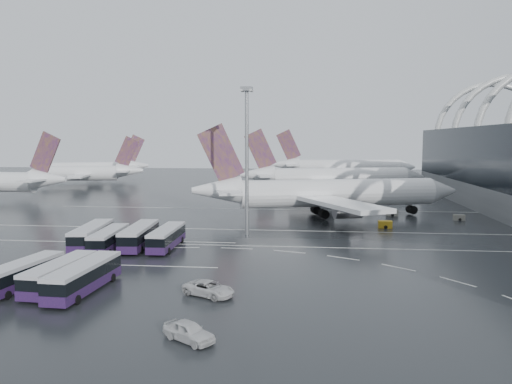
# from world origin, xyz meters

# --- Properties ---
(ground) EXTENTS (420.00, 420.00, 0.00)m
(ground) POSITION_xyz_m (0.00, 0.00, 0.00)
(ground) COLOR black
(ground) RESTS_ON ground
(lane_marking_near) EXTENTS (120.00, 0.25, 0.01)m
(lane_marking_near) POSITION_xyz_m (0.00, -2.00, 0.01)
(lane_marking_near) COLOR silver
(lane_marking_near) RESTS_ON ground
(lane_marking_mid) EXTENTS (120.00, 0.25, 0.01)m
(lane_marking_mid) POSITION_xyz_m (0.00, 12.00, 0.01)
(lane_marking_mid) COLOR silver
(lane_marking_mid) RESTS_ON ground
(lane_marking_far) EXTENTS (120.00, 0.25, 0.01)m
(lane_marking_far) POSITION_xyz_m (0.00, 40.00, 0.01)
(lane_marking_far) COLOR silver
(lane_marking_far) RESTS_ON ground
(bus_bay_line_south) EXTENTS (28.00, 0.25, 0.01)m
(bus_bay_line_south) POSITION_xyz_m (-24.00, -16.00, 0.01)
(bus_bay_line_south) COLOR silver
(bus_bay_line_south) RESTS_ON ground
(bus_bay_line_north) EXTENTS (28.00, 0.25, 0.01)m
(bus_bay_line_north) POSITION_xyz_m (-24.00, 0.00, 0.01)
(bus_bay_line_north) COLOR silver
(bus_bay_line_north) RESTS_ON ground
(airliner_main) EXTENTS (58.85, 50.91, 20.21)m
(airliner_main) POSITION_xyz_m (5.23, 29.44, 5.06)
(airliner_main) COLOR white
(airliner_main) RESTS_ON ground
(airliner_gate_b) EXTENTS (57.66, 51.02, 20.15)m
(airliner_gate_b) POSITION_xyz_m (8.38, 75.18, 5.04)
(airliner_gate_b) COLOR white
(airliner_gate_b) RESTS_ON ground
(airliner_gate_c) EXTENTS (59.34, 54.43, 21.13)m
(airliner_gate_c) POSITION_xyz_m (15.15, 130.05, 5.28)
(airliner_gate_c) COLOR white
(airliner_gate_c) RESTS_ON ground
(jet_remote_mid) EXTENTS (41.74, 33.79, 18.21)m
(jet_remote_mid) POSITION_xyz_m (-78.09, 92.95, 4.70)
(jet_remote_mid) COLOR white
(jet_remote_mid) RESTS_ON ground
(jet_remote_far) EXTENTS (41.37, 33.82, 19.02)m
(jet_remote_far) POSITION_xyz_m (-85.00, 116.97, 4.91)
(jet_remote_far) COLOR white
(jet_remote_far) RESTS_ON ground
(bus_row_near_a) EXTENTS (4.60, 14.01, 3.39)m
(bus_row_near_a) POSITION_xyz_m (-32.04, -5.37, 1.86)
(bus_row_near_a) COLOR #1F123B
(bus_row_near_a) RESTS_ON ground
(bus_row_near_b) EXTENTS (3.77, 12.63, 3.07)m
(bus_row_near_b) POSITION_xyz_m (-28.54, -7.04, 1.68)
(bus_row_near_b) COLOR #1F123B
(bus_row_near_b) RESTS_ON ground
(bus_row_near_c) EXTENTS (4.00, 13.79, 3.35)m
(bus_row_near_c) POSITION_xyz_m (-24.54, -4.74, 1.84)
(bus_row_near_c) COLOR #1F123B
(bus_row_near_c) RESTS_ON ground
(bus_row_near_d) EXTENTS (3.22, 12.86, 3.16)m
(bus_row_near_d) POSITION_xyz_m (-20.05, -4.99, 1.73)
(bus_row_near_d) COLOR #1F123B
(bus_row_near_d) RESTS_ON ground
(bus_row_far_a) EXTENTS (4.28, 12.47, 3.01)m
(bus_row_far_a) POSITION_xyz_m (-30.45, -27.27, 1.65)
(bus_row_far_a) COLOR #1F123B
(bus_row_far_a) RESTS_ON ground
(bus_row_far_b) EXTENTS (3.60, 12.40, 3.01)m
(bus_row_far_b) POSITION_xyz_m (-26.20, -26.68, 1.66)
(bus_row_far_b) COLOR #1F123B
(bus_row_far_b) RESTS_ON ground
(bus_row_far_c) EXTENTS (3.58, 13.07, 3.19)m
(bus_row_far_c) POSITION_xyz_m (-22.79, -27.84, 1.75)
(bus_row_far_c) COLOR #1F123B
(bus_row_far_c) RESTS_ON ground
(van_curve_a) EXTENTS (6.44, 5.00, 1.63)m
(van_curve_a) POSITION_xyz_m (-8.79, -27.81, 0.81)
(van_curve_a) COLOR silver
(van_curve_a) RESTS_ON ground
(van_curve_b) EXTENTS (5.23, 4.41, 1.69)m
(van_curve_b) POSITION_xyz_m (-8.01, -39.91, 0.84)
(van_curve_b) COLOR silver
(van_curve_b) RESTS_ON ground
(floodlight_mast) EXTENTS (1.98, 1.98, 25.85)m
(floodlight_mast) POSITION_xyz_m (-9.03, 7.21, 16.26)
(floodlight_mast) COLOR gray
(floodlight_mast) RESTS_ON ground
(gse_cart_belly_a) EXTENTS (2.53, 1.49, 1.38)m
(gse_cart_belly_a) POSITION_xyz_m (16.39, 16.68, 0.69)
(gse_cart_belly_a) COLOR #BB8E19
(gse_cart_belly_a) RESTS_ON ground
(gse_cart_belly_b) EXTENTS (2.50, 1.48, 1.36)m
(gse_cart_belly_b) POSITION_xyz_m (20.21, 32.52, 0.68)
(gse_cart_belly_b) COLOR slate
(gse_cart_belly_b) RESTS_ON ground
(gse_cart_belly_d) EXTENTS (2.18, 1.29, 1.19)m
(gse_cart_belly_d) POSITION_xyz_m (33.17, 27.72, 0.59)
(gse_cart_belly_d) COLOR slate
(gse_cart_belly_d) RESTS_ON ground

